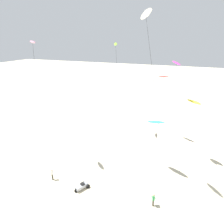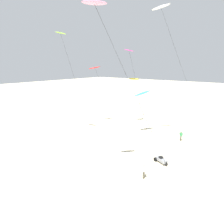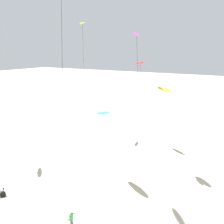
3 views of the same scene
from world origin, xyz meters
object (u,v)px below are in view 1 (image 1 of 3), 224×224
at_px(kite_pink, 33,44).
at_px(kite_yellow, 194,102).
at_px(kite_red, 163,78).
at_px(kite_white, 146,17).
at_px(kite_flyer_middle, 52,174).
at_px(kite_cyan, 156,122).
at_px(kite_lime, 116,47).
at_px(beach_buggy, 82,186).
at_px(kite_magenta, 176,67).
at_px(kite_flyer_nearest, 153,200).

relative_size(kite_pink, kite_yellow, 1.82).
bearing_deg(kite_red, kite_white, -92.41).
bearing_deg(kite_pink, kite_flyer_middle, -44.86).
xyz_separation_m(kite_cyan, kite_lime, (-9.31, 9.38, 9.13)).
height_order(kite_yellow, beach_buggy, kite_yellow).
bearing_deg(kite_lime, kite_yellow, -19.30).
relative_size(kite_lime, kite_magenta, 1.15).
xyz_separation_m(kite_lime, kite_flyer_nearest, (10.69, -16.11, -15.80)).
relative_size(kite_yellow, beach_buggy, 4.69).
height_order(kite_white, kite_flyer_nearest, kite_white).
height_order(kite_cyan, beach_buggy, kite_cyan).
xyz_separation_m(kite_magenta, beach_buggy, (-9.19, -11.19, -14.03)).
relative_size(kite_lime, kite_flyer_middle, 10.46).
relative_size(kite_red, kite_flyer_middle, 7.28).
relative_size(kite_cyan, kite_pink, 0.46).
bearing_deg(beach_buggy, kite_flyer_middle, 179.27).
relative_size(kite_lime, kite_red, 1.44).
bearing_deg(kite_flyer_middle, kite_red, 57.17).
distance_m(kite_cyan, kite_white, 13.00).
relative_size(kite_yellow, kite_flyer_middle, 5.89).
bearing_deg(kite_cyan, kite_yellow, 45.41).
bearing_deg(kite_magenta, kite_lime, 153.25).
bearing_deg(kite_pink, beach_buggy, -23.86).
bearing_deg(kite_yellow, kite_white, -126.58).
distance_m(kite_magenta, kite_flyer_middle, 22.31).
distance_m(kite_lime, kite_magenta, 12.41).
bearing_deg(kite_yellow, kite_red, 131.97).
height_order(kite_pink, beach_buggy, kite_pink).
bearing_deg(kite_flyer_nearest, kite_pink, 169.99).
bearing_deg(kite_pink, kite_cyan, 13.29).
bearing_deg(beach_buggy, kite_yellow, 44.42).
distance_m(kite_cyan, kite_lime, 16.07).
xyz_separation_m(kite_lime, beach_buggy, (1.70, -16.69, -16.26)).
xyz_separation_m(kite_lime, kite_red, (8.53, 1.03, -5.01)).
distance_m(kite_pink, kite_flyer_nearest, 23.97).
relative_size(kite_cyan, kite_red, 0.67).
relative_size(kite_magenta, beach_buggy, 7.26).
bearing_deg(kite_lime, kite_red, 6.86).
xyz_separation_m(kite_flyer_middle, beach_buggy, (4.57, -0.06, -0.46)).
bearing_deg(kite_flyer_nearest, kite_magenta, 88.86).
bearing_deg(kite_cyan, kite_magenta, 67.85).
distance_m(kite_red, kite_pink, 21.35).
height_order(kite_pink, kite_flyer_nearest, kite_pink).
bearing_deg(kite_lime, kite_cyan, -45.21).
bearing_deg(kite_cyan, kite_lime, 134.79).
relative_size(kite_cyan, kite_flyer_nearest, 4.89).
height_order(kite_cyan, kite_red, kite_red).
relative_size(kite_white, kite_magenta, 1.37).
relative_size(kite_lime, kite_flyer_nearest, 10.46).
relative_size(kite_lime, kite_pink, 0.98).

